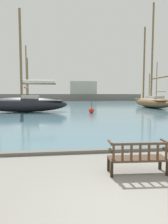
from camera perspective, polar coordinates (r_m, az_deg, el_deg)
ground_plane at (r=4.29m, az=12.15°, el=-25.90°), size 160.00×160.00×0.00m
harbor_water at (r=47.53m, az=-5.70°, el=2.43°), size 100.00×80.00×0.08m
quay_edge_kerb at (r=7.73m, az=2.49°, el=-11.04°), size 40.00×0.30×0.12m
park_bench at (r=5.84m, az=15.10°, el=-12.35°), size 1.63×0.61×0.92m
sailboat_far_port at (r=25.09m, az=-16.71°, el=2.55°), size 11.66×2.82×12.04m
sailboat_distant_harbor at (r=47.14m, az=20.03°, el=3.03°), size 8.59×3.91×9.08m
sailboat_far_starboard at (r=33.93m, az=18.78°, el=3.19°), size 3.21×11.67×16.37m
sailboat_mid_starboard at (r=37.09m, az=-15.98°, el=2.83°), size 2.36×9.02×10.67m
channel_buoy at (r=22.49m, az=2.13°, el=0.45°), size 0.62×0.62×1.32m
far_breakwater at (r=66.65m, az=-4.94°, el=4.71°), size 53.32×2.40×6.55m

